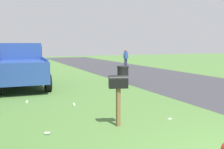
{
  "coord_description": "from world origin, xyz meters",
  "views": [
    {
      "loc": [
        -2.49,
        3.78,
        2.05
      ],
      "look_at": [
        4.54,
        0.7,
        1.12
      ],
      "focal_mm": 40.7,
      "sensor_mm": 36.0,
      "label": 1
    }
  ],
  "objects_px": {
    "mailbox": "(118,86)",
    "pickup_truck": "(22,64)",
    "pedestrian": "(126,57)",
    "trash_bin": "(123,75)"
  },
  "relations": [
    {
      "from": "mailbox",
      "to": "pickup_truck",
      "type": "distance_m",
      "value": 7.52
    },
    {
      "from": "trash_bin",
      "to": "pickup_truck",
      "type": "bearing_deg",
      "value": 75.99
    },
    {
      "from": "trash_bin",
      "to": "pedestrian",
      "type": "distance_m",
      "value": 8.84
    },
    {
      "from": "mailbox",
      "to": "trash_bin",
      "type": "bearing_deg",
      "value": -10.89
    },
    {
      "from": "pedestrian",
      "to": "mailbox",
      "type": "bearing_deg",
      "value": 140.63
    },
    {
      "from": "pickup_truck",
      "to": "pedestrian",
      "type": "xyz_separation_m",
      "value": [
        6.61,
        -8.94,
        -0.18
      ]
    },
    {
      "from": "mailbox",
      "to": "trash_bin",
      "type": "relative_size",
      "value": 1.4
    },
    {
      "from": "mailbox",
      "to": "pedestrian",
      "type": "relative_size",
      "value": 0.8
    },
    {
      "from": "trash_bin",
      "to": "pedestrian",
      "type": "bearing_deg",
      "value": -27.65
    },
    {
      "from": "pickup_truck",
      "to": "trash_bin",
      "type": "xyz_separation_m",
      "value": [
        -1.21,
        -4.84,
        -0.64
      ]
    }
  ]
}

